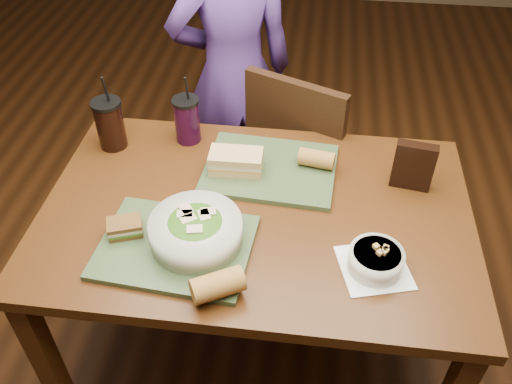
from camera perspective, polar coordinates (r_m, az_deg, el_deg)
ground at (r=2.23m, az=-0.00°, el=-15.94°), size 6.00×6.00×0.00m
dining_table at (r=1.70m, az=-0.00°, el=-4.02°), size 1.30×0.85×0.75m
chair_far at (r=2.23m, az=3.92°, el=3.67°), size 0.52×0.54×0.92m
diner at (r=2.34m, az=-2.42°, el=12.28°), size 0.62×0.52×1.46m
tray_near at (r=1.54m, az=-8.47°, el=-5.74°), size 0.44×0.35×0.02m
tray_far at (r=1.77m, az=1.49°, el=2.43°), size 0.44×0.35×0.02m
salad_bowl at (r=1.50m, az=-6.36°, el=-3.95°), size 0.26×0.26×0.09m
soup_bowl at (r=1.49m, az=12.49°, el=-6.99°), size 0.22×0.22×0.07m
sandwich_near at (r=1.57m, az=-13.63°, el=-3.64°), size 0.11×0.09×0.05m
sandwich_far at (r=1.73m, az=-2.11°, el=3.25°), size 0.17×0.10×0.07m
baguette_near at (r=1.38m, az=-4.06°, el=-9.73°), size 0.15×0.12×0.07m
baguette_far at (r=1.76m, az=6.39°, el=3.50°), size 0.12×0.08×0.06m
cup_cola at (r=1.90m, az=-15.13°, el=6.95°), size 0.10×0.10×0.27m
cup_berry at (r=1.88m, az=-7.26°, el=7.57°), size 0.09×0.09×0.25m
chip_bag at (r=1.74m, az=16.23°, el=2.64°), size 0.13×0.06×0.16m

